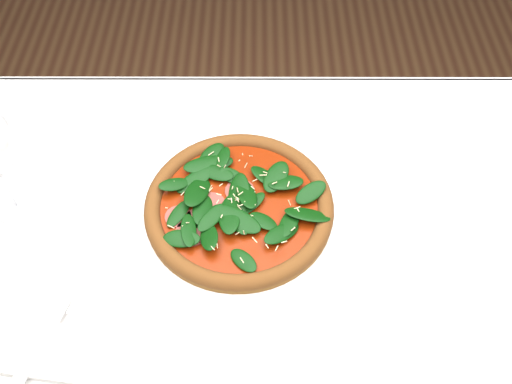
{
  "coord_description": "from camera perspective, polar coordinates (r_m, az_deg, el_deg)",
  "views": [
    {
      "loc": [
        -0.01,
        -0.41,
        1.47
      ],
      "look_at": [
        -0.01,
        0.12,
        0.77
      ],
      "focal_mm": 40.0,
      "sensor_mm": 36.0,
      "label": 1
    }
  ],
  "objects": [
    {
      "name": "fork",
      "position": [
        0.81,
        -19.88,
        -12.49
      ],
      "size": [
        0.07,
        0.17,
        0.0
      ],
      "rotation": [
        0.0,
        0.0,
        -0.31
      ],
      "color": "silver",
      "rests_on": "napkin"
    },
    {
      "name": "dining_table",
      "position": [
        0.91,
        0.67,
        -10.55
      ],
      "size": [
        1.21,
        0.81,
        0.75
      ],
      "color": "white",
      "rests_on": "ground"
    },
    {
      "name": "pizza",
      "position": [
        0.85,
        -1.71,
        -1.25
      ],
      "size": [
        0.31,
        0.31,
        0.04
      ],
      "rotation": [
        0.0,
        0.0,
        0.08
      ],
      "color": "brown",
      "rests_on": "plate"
    },
    {
      "name": "plate",
      "position": [
        0.87,
        -1.68,
        -1.99
      ],
      "size": [
        0.33,
        0.33,
        0.01
      ],
      "color": "white",
      "rests_on": "dining_table"
    },
    {
      "name": "saucer_far",
      "position": [
        0.98,
        21.17,
        1.48
      ],
      "size": [
        0.15,
        0.15,
        0.01
      ],
      "color": "white",
      "rests_on": "dining_table"
    },
    {
      "name": "napkin",
      "position": [
        0.81,
        -20.82,
        -14.6
      ],
      "size": [
        0.16,
        0.09,
        0.01
      ],
      "primitive_type": "cube",
      "rotation": [
        0.0,
        0.0,
        -0.14
      ],
      "color": "white",
      "rests_on": "dining_table"
    }
  ]
}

